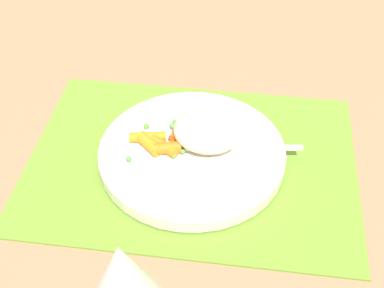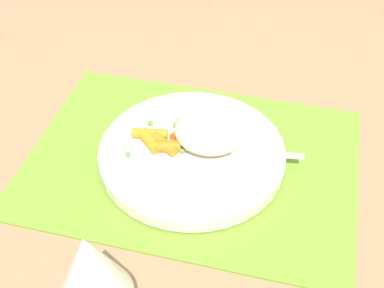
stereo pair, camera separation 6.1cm
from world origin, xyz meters
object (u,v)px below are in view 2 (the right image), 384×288
wine_glass (91,272)px  plate (192,154)px  rice_mound (209,132)px  fork (220,150)px  carrot_portion (162,139)px

wine_glass → plate: bearing=-95.4°
rice_mound → plate: bearing=41.4°
plate → rice_mound: (-0.02, -0.02, 0.03)m
fork → wine_glass: wine_glass is taller
rice_mound → fork: rice_mound is taller
carrot_portion → fork: size_ratio=0.44×
plate → carrot_portion: (0.04, -0.00, 0.02)m
rice_mound → fork: bearing=145.6°
plate → rice_mound: bearing=-138.6°
plate → fork: 0.04m
plate → carrot_portion: 0.05m
rice_mound → wine_glass: bearing=81.0°
plate → wine_glass: bearing=84.6°
rice_mound → fork: (-0.02, 0.01, -0.02)m
plate → fork: fork is taller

